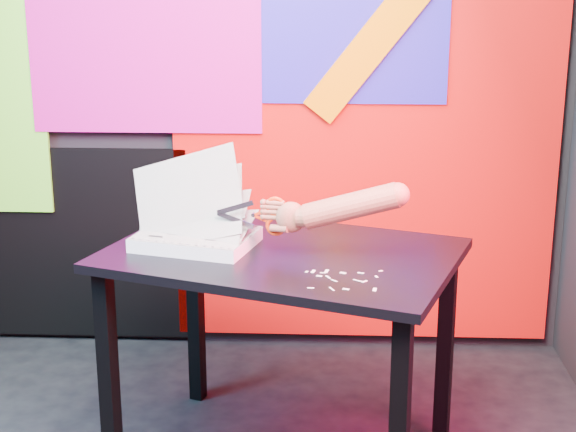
{
  "coord_description": "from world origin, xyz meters",
  "views": [
    {
      "loc": [
        0.5,
        -2.13,
        1.62
      ],
      "look_at": [
        0.38,
        0.49,
        0.87
      ],
      "focal_mm": 55.0,
      "sensor_mm": 36.0,
      "label": 1
    }
  ],
  "objects": [
    {
      "name": "work_table",
      "position": [
        0.36,
        0.51,
        0.65
      ],
      "size": [
        1.25,
        1.03,
        0.75
      ],
      "rotation": [
        0.0,
        0.0,
        -0.34
      ],
      "color": "black",
      "rests_on": "ground"
    },
    {
      "name": "paper_clippings",
      "position": [
        0.54,
        0.26,
        0.75
      ],
      "size": [
        0.23,
        0.18,
        0.0
      ],
      "color": "beige",
      "rests_on": "work_table"
    },
    {
      "name": "backdrop",
      "position": [
        0.06,
        1.46,
        0.96
      ],
      "size": [
        2.88,
        0.05,
        2.08
      ],
      "color": "red",
      "rests_on": "ground"
    },
    {
      "name": "room",
      "position": [
        0.0,
        0.0,
        1.35
      ],
      "size": [
        3.01,
        3.01,
        2.71
      ],
      "color": "black",
      "rests_on": "ground"
    },
    {
      "name": "scissors",
      "position": [
        0.32,
        0.48,
        0.87
      ],
      "size": [
        0.22,
        0.05,
        0.13
      ],
      "rotation": [
        0.0,
        0.0,
        -0.17
      ],
      "color": "#B6BAC2",
      "rests_on": "printout_stack"
    },
    {
      "name": "hand_forearm",
      "position": [
        0.54,
        0.44,
        0.91
      ],
      "size": [
        0.44,
        0.13,
        0.18
      ],
      "rotation": [
        0.0,
        0.0,
        -0.17
      ],
      "color": "#A55940",
      "rests_on": "work_table"
    },
    {
      "name": "printout_stack",
      "position": [
        0.08,
        0.55,
        0.78
      ],
      "size": [
        0.43,
        0.35,
        0.35
      ],
      "rotation": [
        0.0,
        0.0,
        -0.26
      ],
      "color": "silver",
      "rests_on": "work_table"
    }
  ]
}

